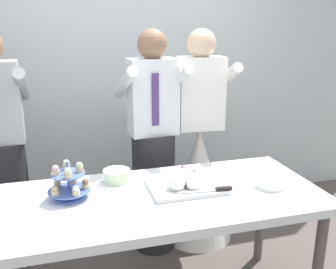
# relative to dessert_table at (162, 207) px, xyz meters

# --- Properties ---
(rear_wall) EXTENTS (5.20, 0.10, 2.90)m
(rear_wall) POSITION_rel_dessert_table_xyz_m (0.00, 1.46, 0.75)
(rear_wall) COLOR silver
(rear_wall) RESTS_ON ground_plane
(dessert_table) EXTENTS (1.80, 0.80, 0.78)m
(dessert_table) POSITION_rel_dessert_table_xyz_m (0.00, 0.00, 0.00)
(dessert_table) COLOR silver
(dessert_table) RESTS_ON ground_plane
(cupcake_stand) EXTENTS (0.23, 0.23, 0.21)m
(cupcake_stand) POSITION_rel_dessert_table_xyz_m (-0.49, 0.10, 0.16)
(cupcake_stand) COLOR #4C66B2
(cupcake_stand) RESTS_ON dessert_table
(main_cake_tray) EXTENTS (0.44, 0.31, 0.13)m
(main_cake_tray) POSITION_rel_dessert_table_xyz_m (0.15, 0.04, 0.11)
(main_cake_tray) COLOR silver
(main_cake_tray) RESTS_ON dessert_table
(plate_stack) EXTENTS (0.18, 0.18, 0.04)m
(plate_stack) POSITION_rel_dessert_table_xyz_m (0.63, -0.06, 0.10)
(plate_stack) COLOR white
(plate_stack) RESTS_ON dessert_table
(round_cake) EXTENTS (0.24, 0.24, 0.08)m
(round_cake) POSITION_rel_dessert_table_xyz_m (-0.22, 0.24, 0.11)
(round_cake) COLOR white
(round_cake) RESTS_ON dessert_table
(person_groom) EXTENTS (0.49, 0.52, 1.66)m
(person_groom) POSITION_rel_dessert_table_xyz_m (0.12, 0.71, 0.05)
(person_groom) COLOR #232328
(person_groom) RESTS_ON ground_plane
(person_bride) EXTENTS (0.56, 0.56, 1.66)m
(person_bride) POSITION_rel_dessert_table_xyz_m (0.50, 0.76, -0.12)
(person_bride) COLOR white
(person_bride) RESTS_ON ground_plane
(person_guest) EXTENTS (0.48, 0.51, 1.66)m
(person_guest) POSITION_rel_dessert_table_xyz_m (-0.93, 0.79, 0.05)
(person_guest) COLOR #232328
(person_guest) RESTS_ON ground_plane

